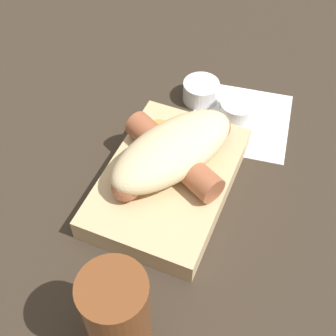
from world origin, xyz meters
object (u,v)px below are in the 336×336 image
(food_tray, at_px, (168,181))
(sausage, at_px, (174,156))
(bread_roll, at_px, (174,150))
(condiment_cup_near, at_px, (238,111))
(condiment_cup_far, at_px, (201,92))
(drink_glass, at_px, (117,315))

(food_tray, bearing_deg, sausage, 173.67)
(food_tray, height_order, sausage, sausage)
(bread_roll, bearing_deg, food_tray, -4.38)
(condiment_cup_near, bearing_deg, sausage, -16.50)
(food_tray, bearing_deg, bread_roll, 175.62)
(condiment_cup_far, bearing_deg, sausage, 7.55)
(food_tray, distance_m, condiment_cup_near, 0.17)
(food_tray, bearing_deg, condiment_cup_near, 164.45)
(sausage, distance_m, drink_glass, 0.22)
(sausage, bearing_deg, food_tray, -6.33)
(condiment_cup_far, distance_m, drink_glass, 0.38)
(drink_glass, bearing_deg, bread_roll, -172.18)
(food_tray, height_order, drink_glass, drink_glass)
(sausage, relative_size, drink_glass, 1.42)
(condiment_cup_near, relative_size, condiment_cup_far, 1.00)
(drink_glass, bearing_deg, condiment_cup_far, -172.37)
(sausage, height_order, condiment_cup_far, sausage)
(food_tray, distance_m, sausage, 0.04)
(bread_roll, xyz_separation_m, condiment_cup_far, (-0.16, -0.02, -0.04))
(food_tray, relative_size, sausage, 1.33)
(food_tray, height_order, condiment_cup_near, same)
(food_tray, distance_m, condiment_cup_far, 0.18)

